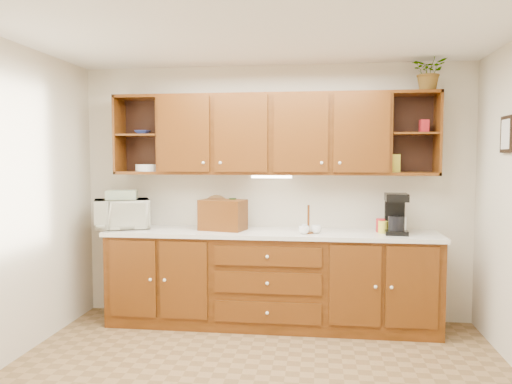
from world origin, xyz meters
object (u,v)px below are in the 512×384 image
(bread_box, at_px, (223,215))
(potted_plant, at_px, (430,72))
(coffee_maker, at_px, (396,214))
(microwave, at_px, (122,214))

(bread_box, distance_m, potted_plant, 2.41)
(coffee_maker, relative_size, potted_plant, 1.08)
(microwave, relative_size, coffee_maker, 1.40)
(coffee_maker, bearing_deg, microwave, -178.01)
(coffee_maker, height_order, potted_plant, potted_plant)
(microwave, bearing_deg, bread_box, -22.91)
(microwave, distance_m, coffee_maker, 2.71)
(microwave, bearing_deg, potted_plant, -22.00)
(bread_box, xyz_separation_m, coffee_maker, (1.67, -0.03, 0.03))
(microwave, height_order, bread_box, bread_box)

